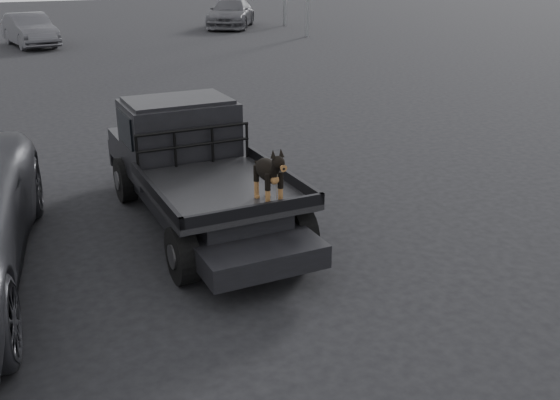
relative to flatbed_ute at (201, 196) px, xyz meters
name	(u,v)px	position (x,y,z in m)	size (l,w,h in m)	color
ground	(253,285)	(-0.07, -2.18, -0.46)	(120.00, 120.00, 0.00)	black
flatbed_ute	(201,196)	(0.00, 0.00, 0.00)	(2.00, 5.40, 0.92)	black
ute_cab	(179,125)	(0.00, 0.95, 0.90)	(1.72, 1.30, 0.88)	black
headache_rack	(194,147)	(0.00, 0.20, 0.74)	(1.80, 0.08, 0.55)	black
dog	(268,175)	(0.36, -1.73, 0.83)	(0.32, 0.60, 0.74)	black
distant_car_a	(30,30)	(-0.30, 23.39, 0.29)	(1.60, 4.58, 1.51)	#454449
distant_car_b	(231,13)	(11.28, 27.21, 0.36)	(2.29, 5.63, 1.63)	#4C4B51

